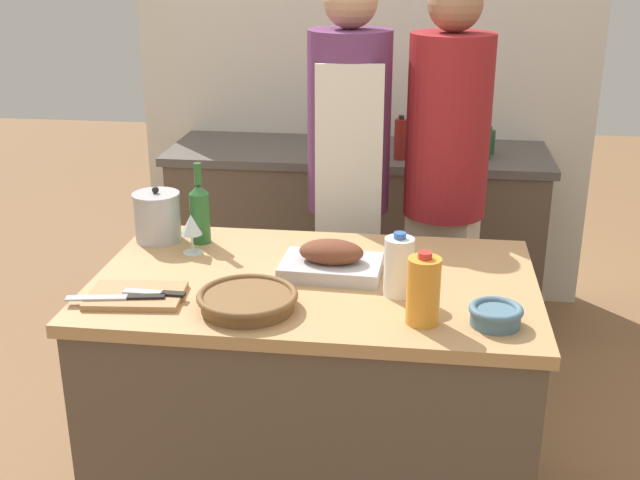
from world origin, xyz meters
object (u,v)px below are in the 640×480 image
cutting_board (136,296)px  condiment_bottle_tall (489,142)px  knife_chef (119,297)px  roasting_pan (331,261)px  stand_mixer (355,124)px  juice_jug (423,290)px  wine_bottle_green (200,212)px  person_cook_aproned (348,176)px  condiment_bottle_extra (401,139)px  stock_pot (157,217)px  mixing_bowl (496,315)px  person_cook_guest (445,180)px  wine_glass_left (191,226)px  milk_jug (399,266)px  condiment_bottle_short (484,143)px  knife_paring (157,293)px  wicker_basket (247,300)px

cutting_board → condiment_bottle_tall: condiment_bottle_tall is taller
knife_chef → condiment_bottle_tall: (1.17, 1.81, 0.06)m
roasting_pan → stand_mixer: (-0.06, 1.52, 0.11)m
cutting_board → juice_jug: size_ratio=1.40×
juice_jug → wine_bottle_green: wine_bottle_green is taller
person_cook_aproned → knife_chef: bearing=-123.6°
condiment_bottle_tall → condiment_bottle_extra: 0.45m
cutting_board → juice_jug: (0.84, -0.05, 0.09)m
wine_bottle_green → condiment_bottle_tall: bearing=50.4°
wine_bottle_green → stock_pot: bearing=-179.9°
mixing_bowl → stock_pot: bearing=155.2°
roasting_pan → condiment_bottle_tall: bearing=68.9°
person_cook_guest → mixing_bowl: bearing=-63.1°
knife_chef → person_cook_aproned: 1.20m
wine_glass_left → person_cook_aproned: (0.46, 0.64, 0.01)m
stand_mixer → knife_chef: bearing=-106.0°
roasting_pan → wine_bottle_green: 0.54m
milk_jug → condiment_bottle_short: size_ratio=1.18×
knife_paring → milk_jug: bearing=10.3°
knife_chef → person_cook_guest: (0.95, 1.05, 0.08)m
stand_mixer → milk_jug: bearing=-80.5°
cutting_board → wicker_basket: bearing=-4.4°
stand_mixer → condiment_bottle_short: size_ratio=1.82×
roasting_pan → mixing_bowl: 0.57m
person_cook_guest → condiment_bottle_tall: bearing=94.0°
mixing_bowl → condiment_bottle_short: bearing=87.8°
milk_jug → wine_bottle_green: bearing=153.1°
juice_jug → person_cook_guest: person_cook_guest is taller
mixing_bowl → condiment_bottle_extra: size_ratio=0.72×
cutting_board → juice_jug: 0.84m
knife_chef → condiment_bottle_extra: bearing=65.7°
wicker_basket → mixing_bowl: 0.69m
person_cook_guest → roasting_pan: bearing=-95.6°
knife_paring → wine_glass_left: bearing=89.8°
stock_pot → wine_glass_left: bearing=-34.9°
mixing_bowl → person_cook_guest: 1.06m
cutting_board → knife_paring: 0.06m
stand_mixer → condiment_bottle_tall: 0.65m
milk_jug → person_cook_aproned: person_cook_aproned is taller
wine_bottle_green → condiment_bottle_tall: 1.67m
roasting_pan → wine_glass_left: size_ratio=2.34×
cutting_board → wine_bottle_green: (0.06, 0.48, 0.10)m
roasting_pan → condiment_bottle_tall: size_ratio=2.44×
juice_jug → knife_paring: (-0.77, 0.05, -0.08)m
wicker_basket → knife_paring: (-0.28, 0.03, -0.01)m
stock_pot → condiment_bottle_tall: size_ratio=1.49×
milk_jug → knife_paring: bearing=-169.7°
wicker_basket → knife_paring: bearing=174.3°
wine_bottle_green → stand_mixer: (0.42, 1.30, 0.04)m
person_cook_aproned → person_cook_guest: bearing=-5.9°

